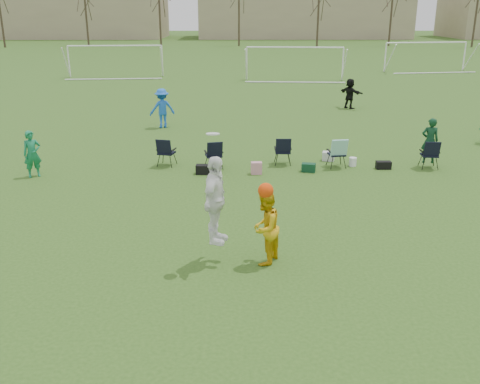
{
  "coord_description": "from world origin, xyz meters",
  "views": [
    {
      "loc": [
        -0.47,
        -9.54,
        5.14
      ],
      "look_at": [
        -0.38,
        1.78,
        1.25
      ],
      "focal_mm": 40.0,
      "sensor_mm": 36.0,
      "label": 1
    }
  ],
  "objects_px": {
    "goal_mid": "(295,54)",
    "goal_right": "(426,48)",
    "fielder_black": "(350,94)",
    "goal_left": "(115,52)",
    "fielder_blue": "(162,108)",
    "center_contest": "(238,212)",
    "fielder_green_near": "(32,154)"
  },
  "relations": [
    {
      "from": "goal_mid",
      "to": "goal_right",
      "type": "xyz_separation_m",
      "value": [
        12.0,
        6.0,
        0.0
      ]
    },
    {
      "from": "center_contest",
      "to": "goal_mid",
      "type": "distance_m",
      "value": 31.54
    },
    {
      "from": "fielder_blue",
      "to": "goal_mid",
      "type": "xyz_separation_m",
      "value": [
        7.81,
        17.42,
        1.04
      ]
    },
    {
      "from": "fielder_black",
      "to": "goal_mid",
      "type": "xyz_separation_m",
      "value": [
        -1.7,
        12.54,
        1.12
      ]
    },
    {
      "from": "goal_mid",
      "to": "goal_right",
      "type": "relative_size",
      "value": 1.01
    },
    {
      "from": "fielder_blue",
      "to": "center_contest",
      "type": "distance_m",
      "value": 14.21
    },
    {
      "from": "fielder_green_near",
      "to": "fielder_black",
      "type": "height_order",
      "value": "fielder_black"
    },
    {
      "from": "fielder_green_near",
      "to": "fielder_black",
      "type": "distance_m",
      "value": 17.76
    },
    {
      "from": "fielder_black",
      "to": "goal_left",
      "type": "distance_m",
      "value": 21.43
    },
    {
      "from": "center_contest",
      "to": "goal_left",
      "type": "height_order",
      "value": "center_contest"
    },
    {
      "from": "fielder_black",
      "to": "goal_left",
      "type": "height_order",
      "value": "goal_left"
    },
    {
      "from": "goal_left",
      "to": "center_contest",
      "type": "bearing_deg",
      "value": -78.92
    },
    {
      "from": "fielder_blue",
      "to": "goal_mid",
      "type": "distance_m",
      "value": 19.12
    },
    {
      "from": "goal_left",
      "to": "goal_right",
      "type": "bearing_deg",
      "value": 3.75
    },
    {
      "from": "fielder_green_near",
      "to": "fielder_black",
      "type": "relative_size",
      "value": 0.94
    },
    {
      "from": "fielder_green_near",
      "to": "goal_mid",
      "type": "relative_size",
      "value": 0.2
    },
    {
      "from": "center_contest",
      "to": "fielder_blue",
      "type": "bearing_deg",
      "value": 103.78
    },
    {
      "from": "fielder_black",
      "to": "center_contest",
      "type": "height_order",
      "value": "center_contest"
    },
    {
      "from": "fielder_black",
      "to": "goal_left",
      "type": "relative_size",
      "value": 0.22
    },
    {
      "from": "center_contest",
      "to": "goal_left",
      "type": "xyz_separation_m",
      "value": [
        -9.57,
        33.22,
        0.78
      ]
    },
    {
      "from": "goal_left",
      "to": "fielder_black",
      "type": "bearing_deg",
      "value": -47.8
    },
    {
      "from": "fielder_green_near",
      "to": "goal_right",
      "type": "relative_size",
      "value": 0.21
    },
    {
      "from": "fielder_blue",
      "to": "goal_left",
      "type": "xyz_separation_m",
      "value": [
        -6.19,
        19.42,
        1.04
      ]
    },
    {
      "from": "center_contest",
      "to": "fielder_black",
      "type": "bearing_deg",
      "value": 71.83
    },
    {
      "from": "center_contest",
      "to": "goal_mid",
      "type": "relative_size",
      "value": 0.38
    },
    {
      "from": "goal_right",
      "to": "goal_left",
      "type": "bearing_deg",
      "value": -179.25
    },
    {
      "from": "fielder_green_near",
      "to": "center_contest",
      "type": "distance_m",
      "value": 9.06
    },
    {
      "from": "fielder_blue",
      "to": "fielder_green_near",
      "type": "bearing_deg",
      "value": 46.12
    },
    {
      "from": "fielder_green_near",
      "to": "fielder_blue",
      "type": "xyz_separation_m",
      "value": [
        3.17,
        7.56,
        0.13
      ]
    },
    {
      "from": "goal_mid",
      "to": "goal_right",
      "type": "distance_m",
      "value": 13.42
    },
    {
      "from": "fielder_green_near",
      "to": "goal_right",
      "type": "bearing_deg",
      "value": 24.04
    },
    {
      "from": "goal_right",
      "to": "fielder_black",
      "type": "bearing_deg",
      "value": -127.05
    }
  ]
}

